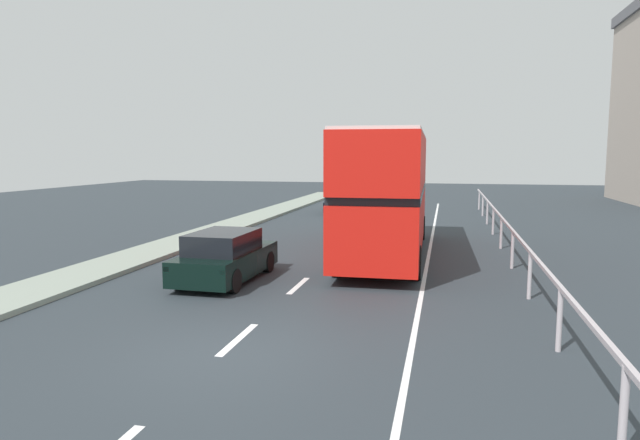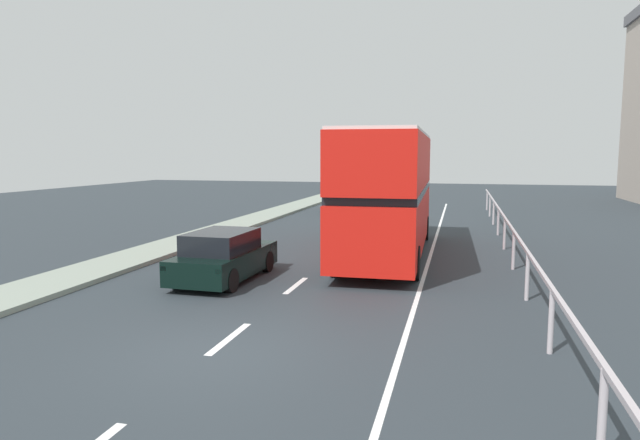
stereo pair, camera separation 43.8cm
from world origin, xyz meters
name	(u,v)px [view 2 (the right image)]	position (x,y,z in m)	size (l,w,h in m)	color
ground_plane	(214,353)	(0.00, 0.00, -0.05)	(73.53, 120.00, 0.10)	#2A3137
lane_paint_markings	(388,267)	(2.14, 8.48, 0.00)	(3.49, 46.00, 0.01)	silver
bridge_side_railing	(514,238)	(6.00, 9.00, 0.99)	(0.10, 42.00, 1.23)	#B7ACB1
double_decker_bus_red	(389,190)	(1.87, 10.47, 2.33)	(2.81, 10.76, 4.35)	red
hatchback_car_near	(224,257)	(-2.19, 5.40, 0.69)	(1.84, 4.12, 1.44)	black
sedan_car_ahead	(350,202)	(-2.25, 24.29, 0.65)	(1.92, 4.41, 1.35)	black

